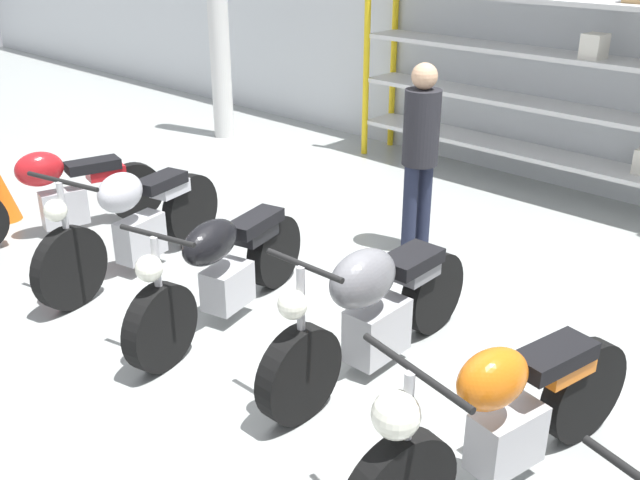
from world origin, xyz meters
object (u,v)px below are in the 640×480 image
object	(u,v)px
shelving_rack	(550,74)
motorcycle_orange	(499,418)
person_browsing	(421,144)
motorcycle_black	(222,270)
motorcycle_red	(53,191)
traffic_cone	(2,194)
motorcycle_silver	(134,222)
motorcycle_grey	(372,310)

from	to	relation	value
shelving_rack	motorcycle_orange	xyz separation A→B (m)	(2.16, -4.47, -0.87)
motorcycle_orange	person_browsing	bearing A→B (deg)	-124.12
motorcycle_black	person_browsing	distance (m)	2.16
shelving_rack	person_browsing	size ratio (longest dim) A/B	2.63
motorcycle_red	traffic_cone	xyz separation A→B (m)	(-0.77, -0.19, -0.18)
motorcycle_red	motorcycle_black	bearing A→B (deg)	105.07
shelving_rack	motorcycle_orange	bearing A→B (deg)	-64.22
shelving_rack	person_browsing	distance (m)	2.31
motorcycle_silver	traffic_cone	distance (m)	2.05
motorcycle_silver	person_browsing	world-z (taller)	person_browsing
motorcycle_silver	motorcycle_grey	xyz separation A→B (m)	(2.44, 0.26, -0.01)
motorcycle_orange	motorcycle_grey	bearing A→B (deg)	-97.21
motorcycle_grey	person_browsing	size ratio (longest dim) A/B	1.18
motorcycle_black	motorcycle_grey	distance (m)	1.25
motorcycle_orange	traffic_cone	bearing A→B (deg)	-77.38
shelving_rack	motorcycle_black	bearing A→B (deg)	-93.37
person_browsing	motorcycle_silver	bearing A→B (deg)	63.54
motorcycle_grey	person_browsing	world-z (taller)	person_browsing
motorcycle_red	motorcycle_grey	size ratio (longest dim) A/B	1.01
shelving_rack	motorcycle_red	distance (m)	5.28
motorcycle_orange	person_browsing	distance (m)	3.12
motorcycle_silver	person_browsing	bearing A→B (deg)	130.96
motorcycle_black	motorcycle_grey	world-z (taller)	motorcycle_grey
motorcycle_black	traffic_cone	bearing A→B (deg)	-99.64
motorcycle_black	person_browsing	size ratio (longest dim) A/B	1.15
motorcycle_grey	person_browsing	xyz separation A→B (m)	(-0.97, 1.78, 0.56)
motorcycle_black	traffic_cone	xyz separation A→B (m)	(-3.24, -0.26, -0.16)
person_browsing	traffic_cone	size ratio (longest dim) A/B	3.15
shelving_rack	motorcycle_red	bearing A→B (deg)	-121.61
motorcycle_silver	person_browsing	size ratio (longest dim) A/B	1.21
shelving_rack	motorcycle_black	size ratio (longest dim) A/B	2.29
motorcycle_black	traffic_cone	size ratio (longest dim) A/B	3.62
traffic_cone	motorcycle_silver	bearing A→B (deg)	7.94
motorcycle_orange	traffic_cone	size ratio (longest dim) A/B	3.68
motorcycle_grey	traffic_cone	bearing A→B (deg)	-84.68
shelving_rack	motorcycle_grey	bearing A→B (deg)	-76.66
motorcycle_silver	motorcycle_black	distance (m)	1.21
motorcycle_silver	motorcycle_orange	xyz separation A→B (m)	(3.63, -0.13, -0.02)
motorcycle_grey	person_browsing	distance (m)	2.11
motorcycle_red	motorcycle_orange	bearing A→B (deg)	102.89
motorcycle_silver	person_browsing	distance (m)	2.58
motorcycle_red	motorcycle_orange	size ratio (longest dim) A/B	1.02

